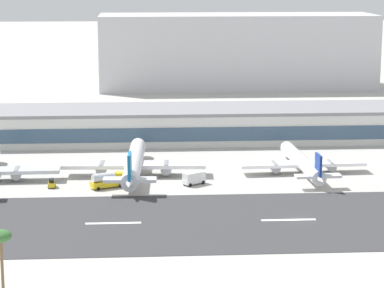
# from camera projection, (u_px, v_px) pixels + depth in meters

# --- Properties ---
(ground_plane) EXTENTS (1400.00, 1400.00, 0.00)m
(ground_plane) POSITION_uv_depth(u_px,v_px,m) (297.00, 220.00, 180.88)
(ground_plane) COLOR #B2AFA8
(runway_strip) EXTENTS (800.00, 43.17, 0.08)m
(runway_strip) POSITION_uv_depth(u_px,v_px,m) (297.00, 220.00, 180.63)
(runway_strip) COLOR #38383A
(runway_strip) RESTS_ON ground_plane
(runway_centreline_dash_3) EXTENTS (12.00, 1.20, 0.01)m
(runway_centreline_dash_3) POSITION_uv_depth(u_px,v_px,m) (113.00, 223.00, 178.18)
(runway_centreline_dash_3) COLOR white
(runway_centreline_dash_3) RESTS_ON runway_strip
(runway_centreline_dash_4) EXTENTS (12.00, 1.20, 0.01)m
(runway_centreline_dash_4) POSITION_uv_depth(u_px,v_px,m) (289.00, 220.00, 180.51)
(runway_centreline_dash_4) COLOR white
(runway_centreline_dash_4) RESTS_ON runway_strip
(terminal_building) EXTENTS (155.31, 25.28, 10.48)m
(terminal_building) POSITION_uv_depth(u_px,v_px,m) (208.00, 124.00, 264.29)
(terminal_building) COLOR silver
(terminal_building) RESTS_ON ground_plane
(distant_hotel_block) EXTENTS (124.61, 34.20, 33.51)m
(distant_hotel_block) POSITION_uv_depth(u_px,v_px,m) (237.00, 51.00, 378.21)
(distant_hotel_block) COLOR #BCBCC1
(distant_hotel_block) RESTS_ON ground_plane
(airliner_blue_tail_gate_1) EXTENTS (38.03, 49.52, 10.33)m
(airliner_blue_tail_gate_1) POSITION_uv_depth(u_px,v_px,m) (134.00, 164.00, 217.71)
(airliner_blue_tail_gate_1) COLOR silver
(airliner_blue_tail_gate_1) RESTS_ON ground_plane
(airliner_navy_tail_gate_2) EXTENTS (34.06, 42.06, 8.77)m
(airliner_navy_tail_gate_2) POSITION_uv_depth(u_px,v_px,m) (303.00, 164.00, 220.89)
(airliner_navy_tail_gate_2) COLOR white
(airliner_navy_tail_gate_2) RESTS_ON ground_plane
(service_fuel_truck_0) EXTENTS (8.80, 5.96, 3.95)m
(service_fuel_truck_0) POSITION_uv_depth(u_px,v_px,m) (107.00, 180.00, 206.72)
(service_fuel_truck_0) COLOR gold
(service_fuel_truck_0) RESTS_ON ground_plane
(service_box_truck_1) EXTENTS (6.28, 5.44, 3.25)m
(service_box_truck_1) POSITION_uv_depth(u_px,v_px,m) (194.00, 178.00, 209.97)
(service_box_truck_1) COLOR white
(service_box_truck_1) RESTS_ON ground_plane
(service_baggage_tug_2) EXTENTS (2.14, 3.34, 2.20)m
(service_baggage_tug_2) POSITION_uv_depth(u_px,v_px,m) (52.00, 183.00, 207.41)
(service_baggage_tug_2) COLOR gold
(service_baggage_tug_2) RESTS_ON ground_plane
(palm_tree_0) EXTENTS (3.74, 3.74, 11.27)m
(palm_tree_0) POSITION_uv_depth(u_px,v_px,m) (1.00, 238.00, 137.66)
(palm_tree_0) COLOR brown
(palm_tree_0) RESTS_ON ground_plane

